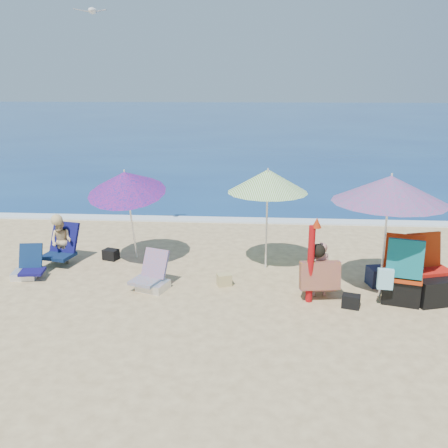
# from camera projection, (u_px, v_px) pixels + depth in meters

# --- Properties ---
(ground) EXTENTS (120.00, 120.00, 0.00)m
(ground) POSITION_uv_depth(u_px,v_px,m) (237.00, 303.00, 8.28)
(ground) COLOR #D8BC84
(ground) RESTS_ON ground
(sea) EXTENTS (120.00, 80.00, 0.12)m
(sea) POSITION_uv_depth(u_px,v_px,m) (256.00, 118.00, 51.39)
(sea) COLOR navy
(sea) RESTS_ON ground
(foam) EXTENTS (120.00, 0.50, 0.04)m
(foam) POSITION_uv_depth(u_px,v_px,m) (246.00, 220.00, 13.16)
(foam) COLOR white
(foam) RESTS_ON ground
(umbrella_turquoise) EXTENTS (2.02, 2.02, 2.17)m
(umbrella_turquoise) POSITION_uv_depth(u_px,v_px,m) (390.00, 189.00, 8.02)
(umbrella_turquoise) COLOR white
(umbrella_turquoise) RESTS_ON ground
(umbrella_striped) EXTENTS (1.86, 1.86, 2.05)m
(umbrella_striped) POSITION_uv_depth(u_px,v_px,m) (268.00, 181.00, 9.29)
(umbrella_striped) COLOR white
(umbrella_striped) RESTS_ON ground
(umbrella_blue) EXTENTS (1.66, 1.71, 2.10)m
(umbrella_blue) POSITION_uv_depth(u_px,v_px,m) (126.00, 182.00, 9.51)
(umbrella_blue) COLOR white
(umbrella_blue) RESTS_ON ground
(furled_umbrella) EXTENTS (0.23, 0.19, 1.48)m
(furled_umbrella) POSITION_uv_depth(u_px,v_px,m) (312.00, 256.00, 8.12)
(furled_umbrella) COLOR #A30B0E
(furled_umbrella) RESTS_ON ground
(chair_navy) EXTENTS (0.66, 0.62, 0.61)m
(chair_navy) POSITION_uv_depth(u_px,v_px,m) (28.00, 269.00, 9.34)
(chair_navy) COLOR #110D4D
(chair_navy) RESTS_ON ground
(chair_rainbow) EXTENTS (0.74, 0.74, 0.68)m
(chair_rainbow) POSITION_uv_depth(u_px,v_px,m) (152.00, 279.00, 8.81)
(chair_rainbow) COLOR #C56145
(chair_rainbow) RESTS_ON ground
(camp_chair_left) EXTENTS (0.80, 1.01, 1.10)m
(camp_chair_left) POSITION_uv_depth(u_px,v_px,m) (429.00, 282.00, 8.32)
(camp_chair_left) COLOR #B6160D
(camp_chair_left) RESTS_ON ground
(camp_chair_right) EXTENTS (0.88, 0.81, 1.17)m
(camp_chair_right) POSITION_uv_depth(u_px,v_px,m) (401.00, 278.00, 8.23)
(camp_chair_right) COLOR #BA310D
(camp_chair_right) RESTS_ON ground
(person_center) EXTENTS (0.70, 0.66, 0.99)m
(person_center) POSITION_uv_depth(u_px,v_px,m) (320.00, 271.00, 8.37)
(person_center) COLOR tan
(person_center) RESTS_ON ground
(person_left) EXTENTS (0.70, 0.81, 1.05)m
(person_left) POSITION_uv_depth(u_px,v_px,m) (61.00, 241.00, 9.98)
(person_left) COLOR #D5B47F
(person_left) RESTS_ON ground
(bag_black_a) EXTENTS (0.36, 0.31, 0.22)m
(bag_black_a) POSITION_uv_depth(u_px,v_px,m) (111.00, 255.00, 10.28)
(bag_black_a) COLOR black
(bag_black_a) RESTS_ON ground
(bag_tan) EXTENTS (0.30, 0.26, 0.22)m
(bag_tan) POSITION_uv_depth(u_px,v_px,m) (224.00, 280.00, 8.98)
(bag_tan) COLOR tan
(bag_tan) RESTS_ON ground
(bag_navy_b) EXTENTS (0.52, 0.43, 0.34)m
(bag_navy_b) POSITION_uv_depth(u_px,v_px,m) (381.00, 276.00, 8.98)
(bag_navy_b) COLOR #1B203B
(bag_navy_b) RESTS_ON ground
(bag_black_b) EXTENTS (0.33, 0.27, 0.22)m
(bag_black_b) POSITION_uv_depth(u_px,v_px,m) (351.00, 301.00, 8.09)
(bag_black_b) COLOR black
(bag_black_b) RESTS_ON ground
(seagull) EXTENTS (0.63, 0.39, 0.12)m
(seagull) POSITION_uv_depth(u_px,v_px,m) (92.00, 11.00, 9.54)
(seagull) COLOR silver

